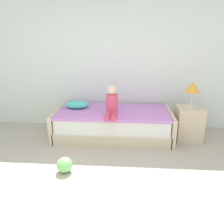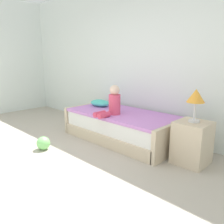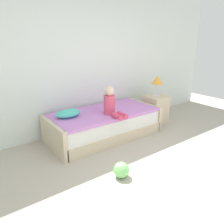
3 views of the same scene
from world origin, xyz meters
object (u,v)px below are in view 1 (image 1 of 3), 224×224
bed (113,123)px  nightstand (189,123)px  table_lamp (193,88)px  child_figure (112,103)px  pillow (77,105)px  toy_ball (64,165)px

bed → nightstand: size_ratio=3.52×
table_lamp → nightstand: bearing=0.0°
child_figure → pillow: child_figure is taller
nightstand → child_figure: child_figure is taller
bed → table_lamp: size_ratio=4.69×
pillow → child_figure: bearing=-26.0°
bed → child_figure: 0.51m
bed → nightstand: bearing=-1.8°
table_lamp → child_figure: 1.39m
nightstand → toy_ball: size_ratio=2.79×
toy_ball → table_lamp: bearing=32.1°
table_lamp → child_figure: (-1.36, -0.19, -0.23)m
pillow → toy_ball: (0.11, -1.35, -0.46)m
pillow → bed: bearing=-8.4°
nightstand → pillow: 2.05m
bed → pillow: pillow is taller
child_figure → bed: bearing=88.2°
toy_ball → pillow: bearing=94.6°
bed → table_lamp: table_lamp is taller
bed → child_figure: bearing=-91.8°
bed → pillow: 0.76m
nightstand → table_lamp: (0.00, 0.00, 0.64)m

